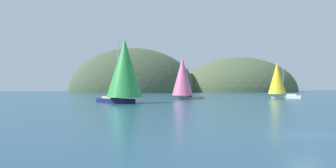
{
  "coord_description": "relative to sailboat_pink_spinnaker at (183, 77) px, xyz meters",
  "views": [
    {
      "loc": [
        -12.11,
        -16.47,
        2.91
      ],
      "look_at": [
        0.0,
        37.78,
        3.3
      ],
      "focal_mm": 33.63,
      "sensor_mm": 36.0,
      "label": 1
    }
  ],
  "objects": [
    {
      "name": "ground_plane",
      "position": [
        -6.55,
        -51.89,
        -4.99
      ],
      "size": [
        360.0,
        360.0,
        0.0
      ],
      "primitive_type": "plane",
      "color": "navy"
    },
    {
      "name": "sailboat_pink_spinnaker",
      "position": [
        0.0,
        0.0,
        0.0
      ],
      "size": [
        8.52,
        5.94,
        10.02
      ],
      "color": "#B7B2A8",
      "rests_on": "ground_plane"
    },
    {
      "name": "sailboat_green_sail",
      "position": [
        -14.3,
        -14.53,
        0.77
      ],
      "size": [
        8.97,
        10.5,
        11.69
      ],
      "color": "#191E4C",
      "rests_on": "ground_plane"
    },
    {
      "name": "sailboat_yellow_sail",
      "position": [
        23.77,
        -0.02,
        -0.44
      ],
      "size": [
        7.73,
        7.07,
        9.03
      ],
      "color": "white",
      "rests_on": "ground_plane"
    },
    {
      "name": "headland_right",
      "position": [
        53.45,
        83.11,
        -4.99
      ],
      "size": [
        62.35,
        44.0,
        35.64
      ],
      "primitive_type": "ellipsoid",
      "color": "#4C5B3D",
      "rests_on": "ground_plane"
    },
    {
      "name": "headland_center",
      "position": [
        -1.55,
        83.11,
        -4.99
      ],
      "size": [
        61.14,
        44.0,
        42.37
      ],
      "primitive_type": "ellipsoid",
      "color": "#425138",
      "rests_on": "ground_plane"
    }
  ]
}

